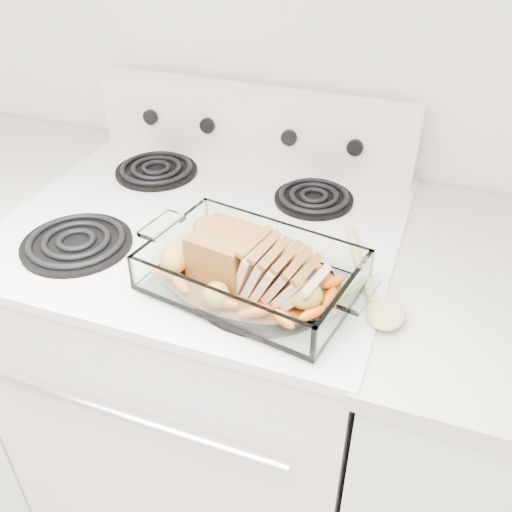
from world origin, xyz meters
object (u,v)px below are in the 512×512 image
(electric_range, at_px, (213,375))
(pork_roast, at_px, (244,262))
(baking_dish, at_px, (252,277))
(counter_right, at_px, (491,458))

(electric_range, bearing_deg, pork_roast, -47.37)
(baking_dish, bearing_deg, electric_range, 145.45)
(baking_dish, xyz_separation_m, pork_roast, (-0.01, -0.00, 0.03))
(pork_roast, bearing_deg, baking_dish, 16.86)
(electric_range, xyz_separation_m, pork_roast, (0.16, -0.17, 0.51))
(baking_dish, bearing_deg, counter_right, 29.28)
(counter_right, height_order, baking_dish, baking_dish)
(counter_right, xyz_separation_m, pork_roast, (-0.51, -0.17, 0.52))
(counter_right, relative_size, baking_dish, 2.71)
(counter_right, distance_m, baking_dish, 0.72)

